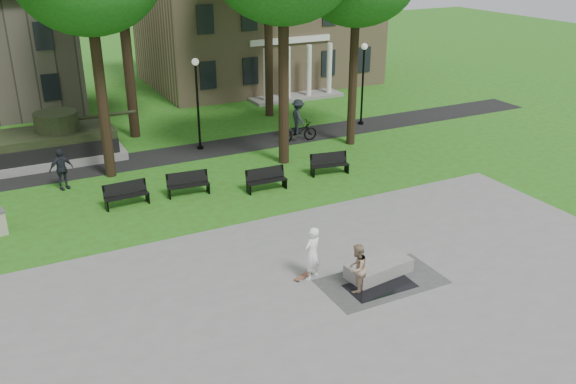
% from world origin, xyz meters
% --- Properties ---
extents(ground, '(120.00, 120.00, 0.00)m').
position_xyz_m(ground, '(0.00, 0.00, 0.00)').
color(ground, '#2C5313').
rests_on(ground, ground).
extents(plaza, '(22.00, 16.00, 0.02)m').
position_xyz_m(plaza, '(0.00, -5.00, 0.01)').
color(plaza, gray).
rests_on(plaza, ground).
extents(footpath, '(44.00, 2.60, 0.01)m').
position_xyz_m(footpath, '(0.00, 12.00, 0.01)').
color(footpath, black).
rests_on(footpath, ground).
extents(building_right, '(17.00, 12.00, 8.60)m').
position_xyz_m(building_right, '(10.00, 26.00, 4.34)').
color(building_right, '#9E8460').
rests_on(building_right, ground).
extents(lamp_mid, '(0.36, 0.36, 4.73)m').
position_xyz_m(lamp_mid, '(0.50, 12.30, 2.79)').
color(lamp_mid, black).
rests_on(lamp_mid, ground).
extents(lamp_right, '(0.36, 0.36, 4.73)m').
position_xyz_m(lamp_right, '(10.50, 12.30, 2.79)').
color(lamp_right, black).
rests_on(lamp_right, ground).
extents(tank_monument, '(7.45, 3.40, 2.40)m').
position_xyz_m(tank_monument, '(-6.46, 14.00, 0.86)').
color(tank_monument, gray).
rests_on(tank_monument, ground).
extents(puddle, '(2.20, 1.20, 0.00)m').
position_xyz_m(puddle, '(1.07, -3.23, 0.02)').
color(puddle, black).
rests_on(puddle, plaza).
extents(concrete_block, '(2.31, 1.26, 0.45)m').
position_xyz_m(concrete_block, '(1.43, -2.60, 0.24)').
color(concrete_block, gray).
rests_on(concrete_block, plaza).
extents(skateboard, '(0.80, 0.49, 0.07)m').
position_xyz_m(skateboard, '(-0.85, -1.66, 0.06)').
color(skateboard, brown).
rests_on(skateboard, plaza).
extents(skateboarder, '(0.78, 0.64, 1.83)m').
position_xyz_m(skateboarder, '(-0.64, -1.82, 0.93)').
color(skateboarder, white).
rests_on(skateboarder, plaza).
extents(friend_watching, '(0.98, 0.92, 1.60)m').
position_xyz_m(friend_watching, '(0.23, -3.09, 0.82)').
color(friend_watching, '#9D8066').
rests_on(friend_watching, plaza).
extents(pedestrian_walker, '(1.16, 0.76, 1.84)m').
position_xyz_m(pedestrian_walker, '(-6.70, 9.83, 0.92)').
color(pedestrian_walker, '#20222A').
rests_on(pedestrian_walker, ground).
extents(cyclist, '(2.20, 1.26, 2.33)m').
position_xyz_m(cyclist, '(5.64, 11.07, 0.95)').
color(cyclist, black).
rests_on(cyclist, ground).
extents(park_bench_0, '(1.82, 0.60, 1.00)m').
position_xyz_m(park_bench_0, '(-4.63, 6.78, 0.52)').
color(park_bench_0, black).
rests_on(park_bench_0, ground).
extents(park_bench_1, '(1.84, 0.71, 1.00)m').
position_xyz_m(park_bench_1, '(-2.00, 6.74, 0.52)').
color(park_bench_1, black).
rests_on(park_bench_1, ground).
extents(park_bench_2, '(1.81, 0.58, 1.00)m').
position_xyz_m(park_bench_2, '(1.21, 5.68, 0.52)').
color(park_bench_2, black).
rests_on(park_bench_2, ground).
extents(park_bench_3, '(1.85, 0.83, 1.00)m').
position_xyz_m(park_bench_3, '(4.67, 6.14, 0.52)').
color(park_bench_3, black).
rests_on(park_bench_3, ground).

